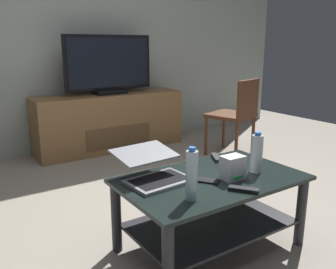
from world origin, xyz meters
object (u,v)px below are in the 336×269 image
at_px(laptop, 153,169).
at_px(water_bottle_far, 192,175).
at_px(router_box, 233,167).
at_px(cell_phone, 207,180).
at_px(tv_remote, 244,189).
at_px(soundbar_remote, 216,157).
at_px(dining_chair, 237,112).
at_px(water_bottle_near, 257,153).
at_px(coffee_table, 211,200).
at_px(media_cabinet, 110,122).
at_px(television, 109,66).

bearing_deg(laptop, water_bottle_far, -86.59).
height_order(router_box, cell_phone, router_box).
xyz_separation_m(tv_remote, soundbar_remote, (0.24, 0.50, 0.00)).
height_order(dining_chair, water_bottle_near, dining_chair).
bearing_deg(cell_phone, coffee_table, -7.08).
bearing_deg(router_box, media_cabinet, 82.57).
bearing_deg(tv_remote, water_bottle_near, -4.91).
height_order(water_bottle_far, tv_remote, water_bottle_far).
relative_size(television, router_box, 7.50).
distance_m(water_bottle_near, tv_remote, 0.34).
xyz_separation_m(television, laptop, (-0.70, -2.11, -0.46)).
xyz_separation_m(dining_chair, tv_remote, (-1.42, -1.52, -0.03)).
bearing_deg(water_bottle_far, tv_remote, -13.41).
distance_m(dining_chair, tv_remote, 2.08).
xyz_separation_m(coffee_table, router_box, (0.09, -0.08, 0.21)).
relative_size(television, soundbar_remote, 6.46).
relative_size(router_box, water_bottle_far, 0.50).
relative_size(laptop, cell_phone, 2.94).
xyz_separation_m(media_cabinet, water_bottle_near, (-0.11, -2.37, 0.25)).
distance_m(dining_chair, water_bottle_near, 1.77).
height_order(router_box, water_bottle_far, water_bottle_far).
distance_m(television, cell_phone, 2.40).
bearing_deg(soundbar_remote, dining_chair, 69.02).
relative_size(router_box, tv_remote, 0.86).
relative_size(coffee_table, water_bottle_near, 4.27).
bearing_deg(router_box, dining_chair, 45.12).
bearing_deg(water_bottle_far, television, 74.53).
bearing_deg(coffee_table, cell_phone, -152.34).
bearing_deg(television, media_cabinet, 90.00).
height_order(television, dining_chair, television).
distance_m(water_bottle_near, cell_phone, 0.37).
height_order(router_box, tv_remote, router_box).
bearing_deg(tv_remote, water_bottle_far, 129.74).
xyz_separation_m(media_cabinet, router_box, (-0.31, -2.37, 0.20)).
distance_m(media_cabinet, tv_remote, 2.57).
distance_m(laptop, water_bottle_near, 0.64).
xyz_separation_m(router_box, tv_remote, (-0.07, -0.17, -0.06)).
distance_m(television, soundbar_remote, 2.09).
distance_m(coffee_table, dining_chair, 1.93).
height_order(television, soundbar_remote, television).
bearing_deg(cell_phone, media_cabinet, 44.16).
bearing_deg(water_bottle_near, soundbar_remote, 95.73).
distance_m(water_bottle_near, soundbar_remote, 0.34).
bearing_deg(soundbar_remote, tv_remote, -87.82).
xyz_separation_m(water_bottle_far, soundbar_remote, (0.54, 0.43, -0.12)).
height_order(media_cabinet, soundbar_remote, media_cabinet).
xyz_separation_m(coffee_table, soundbar_remote, (0.25, 0.25, 0.15)).
bearing_deg(tv_remote, dining_chair, 10.05).
xyz_separation_m(router_box, soundbar_remote, (0.17, 0.33, -0.06)).
bearing_deg(television, water_bottle_far, -105.47).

